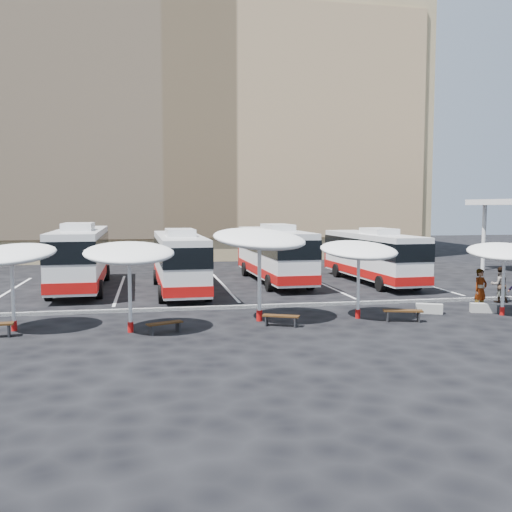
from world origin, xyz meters
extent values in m
plane|color=black|center=(0.00, 0.00, 0.00)|extent=(120.00, 120.00, 0.00)
cube|color=tan|center=(0.00, 32.00, 12.50)|extent=(42.00, 18.00, 25.00)
cube|color=tan|center=(0.00, 22.90, 12.00)|extent=(40.00, 0.30, 20.00)
cylinder|color=silver|center=(20.00, 13.00, 2.40)|extent=(0.30, 0.30, 4.80)
cube|color=black|center=(0.00, 0.50, 0.07)|extent=(34.00, 0.25, 0.15)
cube|color=white|center=(-12.00, 8.00, 0.01)|extent=(0.15, 12.00, 0.01)
cube|color=white|center=(-6.00, 8.00, 0.01)|extent=(0.15, 12.00, 0.01)
cube|color=white|center=(0.00, 8.00, 0.01)|extent=(0.15, 12.00, 0.01)
cube|color=white|center=(6.00, 8.00, 0.01)|extent=(0.15, 12.00, 0.01)
cube|color=white|center=(12.00, 8.00, 0.01)|extent=(0.15, 12.00, 0.01)
cube|color=silver|center=(-8.16, 8.45, 1.92)|extent=(2.71, 11.87, 2.95)
cube|color=black|center=(-8.16, 8.45, 2.51)|extent=(2.77, 11.93, 1.08)
cube|color=#A60D0B|center=(-8.16, 8.45, 0.84)|extent=(2.77, 11.93, 0.54)
cube|color=#A60D0B|center=(-8.28, 14.36, 1.18)|extent=(2.52, 0.25, 1.38)
cube|color=silver|center=(-8.14, 7.47, 3.59)|extent=(1.64, 2.99, 0.39)
cylinder|color=black|center=(-9.46, 11.87, 0.49)|extent=(0.37, 0.99, 0.98)
cylinder|color=black|center=(-7.00, 11.92, 0.49)|extent=(0.37, 0.99, 0.98)
cylinder|color=black|center=(-9.31, 4.49, 0.49)|extent=(0.37, 0.99, 0.98)
cylinder|color=black|center=(-6.84, 4.54, 0.49)|extent=(0.37, 0.99, 0.98)
cube|color=silver|center=(-2.70, 6.28, 1.78)|extent=(2.56, 10.98, 2.73)
cube|color=black|center=(-2.70, 6.28, 2.32)|extent=(2.62, 11.04, 1.00)
cube|color=#A60D0B|center=(-2.70, 6.28, 0.77)|extent=(2.62, 11.04, 0.50)
cube|color=#A60D0B|center=(-2.85, 11.74, 1.09)|extent=(2.33, 0.24, 1.27)
cube|color=silver|center=(-2.68, 5.37, 3.32)|extent=(1.53, 2.77, 0.36)
cylinder|color=black|center=(-3.92, 9.44, 0.46)|extent=(0.34, 0.92, 0.91)
cylinder|color=black|center=(-1.65, 9.50, 0.46)|extent=(0.34, 0.92, 0.91)
cylinder|color=black|center=(-3.74, 2.61, 0.46)|extent=(0.34, 0.92, 0.91)
cylinder|color=black|center=(-1.47, 2.67, 0.46)|extent=(0.34, 0.92, 0.91)
cube|color=silver|center=(3.30, 9.27, 1.84)|extent=(2.65, 11.38, 2.83)
cube|color=black|center=(3.30, 9.27, 2.41)|extent=(2.71, 11.44, 1.04)
cube|color=#A60D0B|center=(3.30, 9.27, 0.80)|extent=(2.71, 11.44, 0.52)
cube|color=#A60D0B|center=(3.15, 14.93, 1.13)|extent=(2.42, 0.25, 1.32)
cube|color=silver|center=(3.32, 8.32, 3.44)|extent=(1.58, 2.87, 0.38)
cylinder|color=black|center=(2.03, 12.54, 0.47)|extent=(0.35, 0.95, 0.94)
cylinder|color=black|center=(4.39, 12.60, 0.47)|extent=(0.35, 0.95, 0.94)
cylinder|color=black|center=(2.22, 5.46, 0.47)|extent=(0.35, 0.95, 0.94)
cylinder|color=black|center=(4.57, 5.52, 0.47)|extent=(0.35, 0.95, 0.94)
cube|color=silver|center=(9.18, 7.82, 1.72)|extent=(2.69, 10.68, 2.65)
cube|color=black|center=(9.18, 7.82, 2.25)|extent=(2.75, 10.74, 0.97)
cube|color=#A60D0B|center=(9.18, 7.82, 0.75)|extent=(2.75, 10.74, 0.49)
cube|color=#A60D0B|center=(8.94, 13.11, 1.06)|extent=(2.27, 0.28, 1.24)
cube|color=silver|center=(9.22, 6.94, 3.22)|extent=(1.53, 2.71, 0.35)
cylinder|color=black|center=(7.94, 10.85, 0.44)|extent=(0.35, 0.90, 0.88)
cylinder|color=black|center=(10.14, 10.95, 0.44)|extent=(0.35, 0.90, 0.88)
cylinder|color=black|center=(8.24, 4.24, 0.44)|extent=(0.35, 0.90, 0.88)
cylinder|color=black|center=(10.45, 4.34, 0.44)|extent=(0.35, 0.90, 0.88)
cylinder|color=silver|center=(-9.38, -2.62, 1.44)|extent=(0.17, 0.17, 2.87)
cylinder|color=#A60D0B|center=(-9.38, -2.62, 0.19)|extent=(0.27, 0.27, 0.38)
ellipsoid|color=white|center=(-9.38, -2.62, 2.92)|extent=(4.26, 4.28, 0.98)
cylinder|color=silver|center=(-5.03, -3.68, 1.47)|extent=(0.15, 0.15, 2.94)
cylinder|color=#A60D0B|center=(-5.03, -3.68, 0.20)|extent=(0.24, 0.24, 0.39)
ellipsoid|color=white|center=(-5.03, -3.68, 2.99)|extent=(3.70, 3.74, 1.01)
cylinder|color=silver|center=(0.12, -2.49, 1.67)|extent=(0.20, 0.20, 3.34)
cylinder|color=#A60D0B|center=(0.12, -2.49, 0.22)|extent=(0.32, 0.32, 0.45)
ellipsoid|color=white|center=(0.12, -2.49, 3.39)|extent=(4.94, 4.97, 1.14)
cylinder|color=silver|center=(4.29, -2.71, 1.42)|extent=(0.15, 0.15, 2.84)
cylinder|color=#A60D0B|center=(4.29, -2.71, 0.19)|extent=(0.23, 0.23, 0.38)
ellipsoid|color=white|center=(4.29, -2.71, 2.89)|extent=(3.57, 3.60, 0.97)
cylinder|color=silver|center=(10.70, -3.20, 1.36)|extent=(0.16, 0.16, 2.72)
cylinder|color=#A60D0B|center=(10.70, -3.20, 0.18)|extent=(0.26, 0.26, 0.36)
ellipsoid|color=white|center=(10.70, -3.20, 2.77)|extent=(3.97, 4.00, 0.93)
cube|color=black|center=(-9.34, -3.58, 0.22)|extent=(0.12, 0.43, 0.45)
cube|color=black|center=(-3.78, -4.11, 0.39)|extent=(1.40, 0.87, 0.05)
cube|color=black|center=(-4.28, -4.33, 0.18)|extent=(0.19, 0.34, 0.36)
cube|color=black|center=(-3.28, -3.90, 0.18)|extent=(0.19, 0.34, 0.36)
cube|color=black|center=(0.75, -3.68, 0.42)|extent=(1.48, 0.95, 0.06)
cube|color=black|center=(0.22, -3.44, 0.19)|extent=(0.20, 0.36, 0.39)
cube|color=black|center=(1.28, -3.92, 0.19)|extent=(0.20, 0.36, 0.39)
cube|color=black|center=(5.85, -3.72, 0.45)|extent=(1.64, 0.85, 0.06)
cube|color=black|center=(5.24, -3.54, 0.21)|extent=(0.17, 0.40, 0.42)
cube|color=black|center=(6.46, -3.90, 0.21)|extent=(0.17, 0.40, 0.42)
cube|color=gray|center=(7.79, -2.22, 0.21)|extent=(1.19, 0.81, 0.43)
cube|color=gray|center=(10.26, -2.45, 0.20)|extent=(1.14, 0.67, 0.41)
imported|color=black|center=(10.30, -2.12, 0.96)|extent=(0.79, 0.61, 1.91)
imported|color=black|center=(12.57, -0.18, 0.87)|extent=(0.96, 0.81, 1.75)
camera|label=1|loc=(-4.27, -25.19, 4.71)|focal=40.00mm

